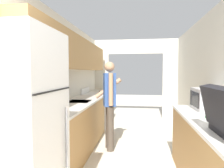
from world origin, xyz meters
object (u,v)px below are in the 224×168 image
microwave (207,99)px  book_stack (218,117)px  range_oven (96,110)px  refrigerator (13,136)px  person (110,103)px  knife (100,91)px

microwave → book_stack: bearing=-96.3°
range_oven → microwave: size_ratio=1.96×
refrigerator → person: (0.52, 2.12, -0.02)m
microwave → knife: (-2.14, 2.70, -0.15)m
refrigerator → person: refrigerator is taller
person → microwave: size_ratio=3.10×
refrigerator → microwave: size_ratio=3.40×
range_oven → microwave: 3.01m
range_oven → knife: size_ratio=3.09×
book_stack → knife: size_ratio=0.89×
book_stack → knife: (-2.07, 3.33, -0.03)m
refrigerator → book_stack: bearing=24.0°
refrigerator → range_oven: size_ratio=1.74×
refrigerator → microwave: bearing=36.3°
refrigerator → range_oven: refrigerator is taller
microwave → knife: microwave is taller
range_oven → person: size_ratio=0.63×
range_oven → microwave: microwave is taller
person → range_oven: bearing=3.9°
refrigerator → knife: (-0.09, 4.21, 0.01)m
book_stack → person: bearing=139.7°
person → book_stack: bearing=-148.5°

